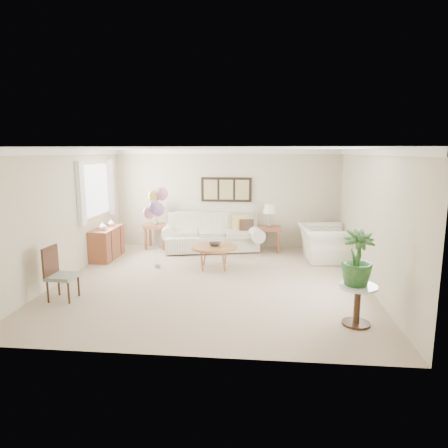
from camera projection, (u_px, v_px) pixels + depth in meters
The scene contains 18 objects.
ground_plane at pixel (213, 281), 7.97m from camera, with size 6.00×6.00×0.00m, color tan.
room_shell at pixel (207, 199), 7.78m from camera, with size 6.04×6.04×2.60m.
wall_art_triptych at pixel (226, 190), 10.60m from camera, with size 1.35×0.06×0.65m.
sofa at pixel (212, 236), 10.41m from camera, with size 2.82×1.48×0.96m.
end_table_left at pixel (156, 228), 10.59m from camera, with size 0.60×0.54×0.65m.
end_table_right at pixel (269, 231), 10.27m from camera, with size 0.59×0.54×0.64m.
lamp_left at pixel (156, 207), 10.49m from camera, with size 0.34×0.34×0.61m.
lamp_right at pixel (270, 209), 10.17m from camera, with size 0.33×0.33×0.59m.
coffee_table at pixel (214, 248), 8.76m from camera, with size 1.00×1.00×0.51m.
decor_bowl at pixel (215, 244), 8.76m from camera, with size 0.26×0.26×0.06m, color #2C2622.
armchair at pixel (324, 243), 9.46m from camera, with size 1.24×1.08×0.81m, color silver.
side_table at pixel (358, 295), 5.87m from camera, with size 0.57×0.57×0.61m.
potted_plant at pixel (357, 258), 5.78m from camera, with size 0.46×0.46×0.82m, color #174518.
accent_chair at pixel (58, 272), 6.89m from camera, with size 0.49×0.49×0.94m.
credenza at pixel (107, 243), 9.64m from camera, with size 0.46×1.20×0.74m.
vase_white at pixel (103, 226), 9.30m from camera, with size 0.18×0.18×0.19m, color silver.
vase_sage at pixel (111, 223), 9.80m from camera, with size 0.16×0.16×0.17m, color silver.
balloon_cluster at pixel (156, 204), 8.59m from camera, with size 0.51×0.47×1.80m.
Camera 1 is at (0.96, -7.58, 2.54)m, focal length 32.00 mm.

